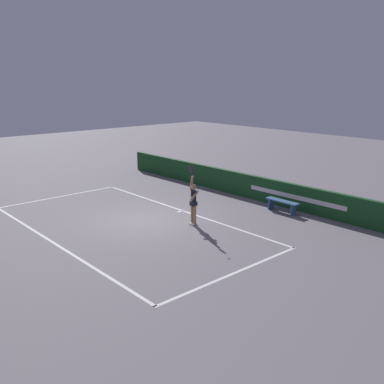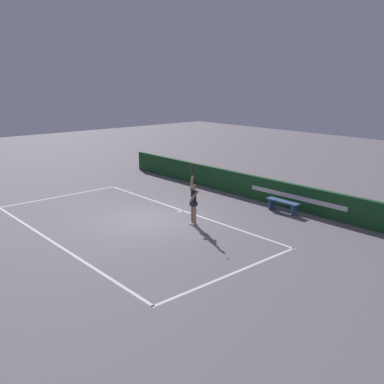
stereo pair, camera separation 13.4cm
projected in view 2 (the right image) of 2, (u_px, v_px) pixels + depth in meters
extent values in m
plane|color=slate|center=(147.00, 220.00, 17.14)|extent=(60.00, 60.00, 0.00)
cube|color=white|center=(183.00, 211.00, 18.33)|extent=(11.27, 0.11, 0.00)
cube|color=white|center=(55.00, 243.00, 14.69)|extent=(11.27, 0.11, 0.00)
cube|color=white|center=(61.00, 196.00, 20.60)|extent=(0.11, 5.81, 0.00)
cube|color=white|center=(234.00, 273.00, 12.41)|extent=(0.11, 5.81, 0.00)
cube|color=white|center=(180.00, 211.00, 18.24)|extent=(0.11, 0.30, 0.00)
cube|color=#17441E|center=(243.00, 185.00, 20.57)|extent=(16.98, 0.22, 1.10)
cube|color=silver|center=(295.00, 197.00, 18.25)|extent=(4.79, 0.01, 0.19)
cylinder|color=#A07B54|center=(195.00, 215.00, 16.43)|extent=(0.12, 0.12, 0.80)
cylinder|color=#A07B54|center=(192.00, 214.00, 16.53)|extent=(0.12, 0.12, 0.80)
cube|color=white|center=(194.00, 224.00, 16.51)|extent=(0.10, 0.24, 0.07)
cube|color=white|center=(192.00, 223.00, 16.61)|extent=(0.10, 0.24, 0.07)
cylinder|color=black|center=(194.00, 197.00, 16.31)|extent=(0.21, 0.21, 0.56)
cube|color=black|center=(194.00, 204.00, 16.37)|extent=(0.24, 0.20, 0.16)
sphere|color=#A07B54|center=(194.00, 187.00, 16.21)|extent=(0.21, 0.21, 0.21)
cylinder|color=#A07B54|center=(192.00, 183.00, 16.25)|extent=(0.17, 0.09, 0.54)
cylinder|color=#A07B54|center=(194.00, 196.00, 16.17)|extent=(0.10, 0.43, 0.38)
ellipsoid|color=black|center=(192.00, 169.00, 16.12)|extent=(0.30, 0.03, 0.36)
cylinder|color=black|center=(192.00, 174.00, 16.17)|extent=(0.03, 0.03, 0.18)
sphere|color=#CEDA2F|center=(192.00, 163.00, 15.83)|extent=(0.07, 0.07, 0.07)
cube|color=#375A86|center=(283.00, 201.00, 18.01)|extent=(1.54, 0.39, 0.05)
cube|color=#375A86|center=(272.00, 204.00, 18.50)|extent=(0.07, 0.32, 0.47)
cube|color=#375A86|center=(294.00, 210.00, 17.64)|extent=(0.07, 0.32, 0.47)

